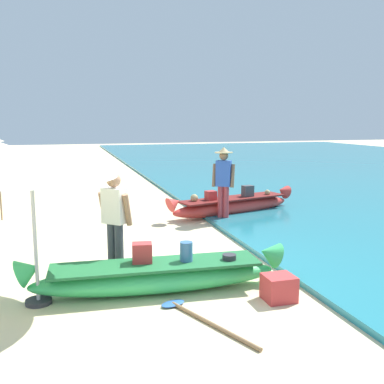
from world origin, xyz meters
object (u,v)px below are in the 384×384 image
at_px(boat_red_midground, 233,205).
at_px(paddle, 197,316).
at_px(person_vendor_hatted, 224,179).
at_px(cooler_box, 279,288).
at_px(boat_green_foreground, 157,275).
at_px(patio_umbrella_large, 31,163).
at_px(person_tourist_customer, 115,220).

height_order(boat_red_midground, paddle, boat_red_midground).
height_order(person_vendor_hatted, cooler_box, person_vendor_hatted).
bearing_deg(boat_red_midground, person_vendor_hatted, -128.52).
height_order(boat_green_foreground, cooler_box, boat_green_foreground).
bearing_deg(paddle, boat_red_midground, 64.64).
xyz_separation_m(patio_umbrella_large, cooler_box, (3.25, -0.82, -1.78)).
xyz_separation_m(boat_red_midground, paddle, (-2.71, -5.72, -0.24)).
height_order(patio_umbrella_large, paddle, patio_umbrella_large).
distance_m(person_tourist_customer, patio_umbrella_large, 1.68).
height_order(person_vendor_hatted, person_tourist_customer, person_vendor_hatted).
relative_size(boat_red_midground, paddle, 2.36).
bearing_deg(paddle, boat_green_foreground, 106.92).
height_order(boat_green_foreground, patio_umbrella_large, patio_umbrella_large).
xyz_separation_m(boat_green_foreground, person_tourist_customer, (-0.51, 0.74, 0.71)).
bearing_deg(paddle, person_tourist_customer, 114.97).
relative_size(boat_red_midground, cooler_box, 9.26).
bearing_deg(paddle, patio_umbrella_large, 151.74).
xyz_separation_m(person_vendor_hatted, patio_umbrella_large, (-4.20, -4.04, 0.89)).
relative_size(person_vendor_hatted, patio_umbrella_large, 0.82).
bearing_deg(boat_green_foreground, patio_umbrella_large, 178.97).
relative_size(person_tourist_customer, paddle, 1.03).
xyz_separation_m(boat_green_foreground, cooler_box, (1.58, -0.79, -0.07)).
xyz_separation_m(person_vendor_hatted, person_tourist_customer, (-3.04, -3.34, -0.11)).
bearing_deg(person_vendor_hatted, person_tourist_customer, -132.36).
height_order(boat_green_foreground, person_tourist_customer, person_tourist_customer).
height_order(person_tourist_customer, cooler_box, person_tourist_customer).
relative_size(person_tourist_customer, patio_umbrella_large, 0.76).
bearing_deg(boat_green_foreground, cooler_box, -26.42).
bearing_deg(person_tourist_customer, paddle, -65.03).
bearing_deg(boat_red_midground, boat_green_foreground, -122.83).
height_order(patio_umbrella_large, cooler_box, patio_umbrella_large).
distance_m(boat_green_foreground, patio_umbrella_large, 2.38).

